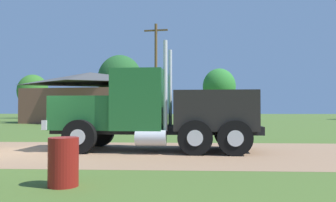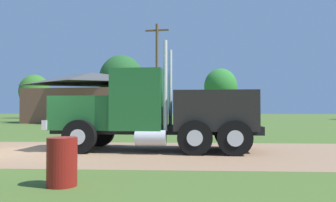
# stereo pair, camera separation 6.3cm
# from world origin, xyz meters

# --- Properties ---
(ground_plane) EXTENTS (200.00, 200.00, 0.00)m
(ground_plane) POSITION_xyz_m (0.00, 0.00, 0.00)
(ground_plane) COLOR #4A6629
(dirt_track) EXTENTS (120.00, 6.64, 0.01)m
(dirt_track) POSITION_xyz_m (0.00, 0.00, 0.00)
(dirt_track) COLOR #9C7656
(dirt_track) RESTS_ON ground_plane
(truck_foreground_white) EXTENTS (7.46, 2.87, 3.75)m
(truck_foreground_white) POSITION_xyz_m (4.12, 0.56, 1.36)
(truck_foreground_white) COLOR black
(truck_foreground_white) RESTS_ON ground_plane
(steel_barrel) EXTENTS (0.57, 0.57, 0.93)m
(steel_barrel) POSITION_xyz_m (2.81, -5.05, 0.46)
(steel_barrel) COLOR maroon
(steel_barrel) RESTS_ON ground_plane
(shed_building) EXTENTS (14.17, 9.42, 5.55)m
(shed_building) POSITION_xyz_m (-5.33, 24.91, 2.68)
(shed_building) COLOR brown
(shed_building) RESTS_ON ground_plane
(utility_pole_far) EXTENTS (2.20, 0.42, 9.35)m
(utility_pole_far) POSITION_xyz_m (2.43, 19.21, 4.93)
(utility_pole_far) COLOR brown
(utility_pole_far) RESTS_ON ground_plane
(tree_left) EXTENTS (5.03, 5.03, 7.29)m
(tree_left) POSITION_xyz_m (-20.33, 43.27, 4.51)
(tree_left) COLOR #513823
(tree_left) RESTS_ON ground_plane
(tree_mid) EXTENTS (5.60, 5.60, 8.34)m
(tree_mid) POSITION_xyz_m (-3.13, 30.55, 5.25)
(tree_mid) COLOR #513823
(tree_mid) RESTS_ON ground_plane
(tree_right) EXTENTS (4.59, 4.59, 7.20)m
(tree_right) POSITION_xyz_m (9.86, 35.78, 4.66)
(tree_right) COLOR #513823
(tree_right) RESTS_ON ground_plane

